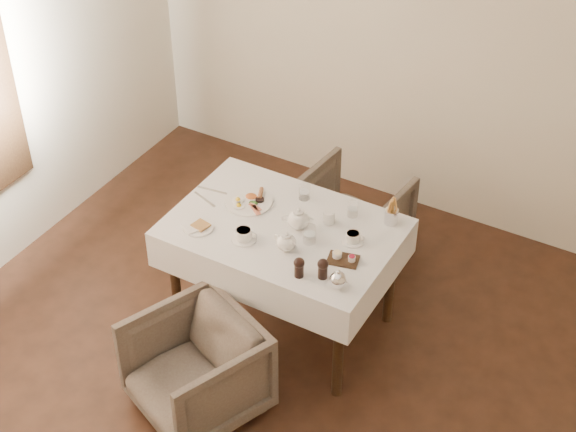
% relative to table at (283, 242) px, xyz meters
% --- Properties ---
extents(table, '(1.28, 0.88, 0.75)m').
position_rel_table_xyz_m(table, '(0.00, 0.00, 0.00)').
color(table, black).
rests_on(table, ground).
extents(armchair_near, '(0.83, 0.84, 0.59)m').
position_rel_table_xyz_m(armchair_near, '(-0.08, -0.80, -0.34)').
color(armchair_near, '#4D4139').
rests_on(armchair_near, ground).
extents(armchair_far, '(0.71, 0.72, 0.60)m').
position_rel_table_xyz_m(armchair_far, '(0.05, 0.78, -0.34)').
color(armchair_far, '#4D4139').
rests_on(armchair_far, ground).
extents(breakfast_plate, '(0.28, 0.28, 0.04)m').
position_rel_table_xyz_m(breakfast_plate, '(-0.28, 0.10, 0.13)').
color(breakfast_plate, white).
rests_on(breakfast_plate, table).
extents(side_plate, '(0.19, 0.17, 0.02)m').
position_rel_table_xyz_m(side_plate, '(-0.42, -0.25, 0.12)').
color(side_plate, white).
rests_on(side_plate, table).
extents(teapot_centre, '(0.21, 0.19, 0.14)m').
position_rel_table_xyz_m(teapot_centre, '(0.08, 0.03, 0.19)').
color(teapot_centre, white).
rests_on(teapot_centre, table).
extents(teapot_front, '(0.16, 0.13, 0.12)m').
position_rel_table_xyz_m(teapot_front, '(0.12, -0.17, 0.18)').
color(teapot_front, white).
rests_on(teapot_front, table).
extents(creamer, '(0.08, 0.08, 0.08)m').
position_rel_table_xyz_m(creamer, '(0.21, 0.16, 0.16)').
color(creamer, white).
rests_on(creamer, table).
extents(teacup_near, '(0.14, 0.14, 0.07)m').
position_rel_table_xyz_m(teacup_near, '(-0.13, -0.21, 0.15)').
color(teacup_near, white).
rests_on(teacup_near, table).
extents(teacup_far, '(0.12, 0.12, 0.06)m').
position_rel_table_xyz_m(teacup_far, '(0.40, 0.07, 0.14)').
color(teacup_far, white).
rests_on(teacup_far, table).
extents(glass_left, '(0.08, 0.08, 0.09)m').
position_rel_table_xyz_m(glass_left, '(-0.02, 0.29, 0.16)').
color(glass_left, silver).
rests_on(glass_left, table).
extents(glass_mid, '(0.08, 0.08, 0.10)m').
position_rel_table_xyz_m(glass_mid, '(0.19, -0.04, 0.17)').
color(glass_mid, silver).
rests_on(glass_mid, table).
extents(glass_right, '(0.08, 0.08, 0.09)m').
position_rel_table_xyz_m(glass_right, '(0.29, 0.29, 0.16)').
color(glass_right, silver).
rests_on(glass_right, table).
extents(condiment_board, '(0.19, 0.15, 0.04)m').
position_rel_table_xyz_m(condiment_board, '(0.43, -0.10, 0.13)').
color(condiment_board, black).
rests_on(condiment_board, table).
extents(pepper_mill_left, '(0.07, 0.07, 0.12)m').
position_rel_table_xyz_m(pepper_mill_left, '(0.28, -0.32, 0.18)').
color(pepper_mill_left, black).
rests_on(pepper_mill_left, table).
extents(pepper_mill_right, '(0.06, 0.06, 0.12)m').
position_rel_table_xyz_m(pepper_mill_right, '(0.39, -0.27, 0.18)').
color(pepper_mill_right, black).
rests_on(pepper_mill_right, table).
extents(silver_pot, '(0.13, 0.12, 0.12)m').
position_rel_table_xyz_m(silver_pot, '(0.50, -0.30, 0.18)').
color(silver_pot, white).
rests_on(silver_pot, table).
extents(fries_cup, '(0.08, 0.08, 0.16)m').
position_rel_table_xyz_m(fries_cup, '(0.51, 0.33, 0.19)').
color(fries_cup, silver).
rests_on(fries_cup, table).
extents(cutlery_fork, '(0.19, 0.04, 0.00)m').
position_rel_table_xyz_m(cutlery_fork, '(-0.54, 0.09, 0.12)').
color(cutlery_fork, silver).
rests_on(cutlery_fork, table).
extents(cutlery_knife, '(0.19, 0.08, 0.00)m').
position_rel_table_xyz_m(cutlery_knife, '(-0.53, -0.01, 0.12)').
color(cutlery_knife, silver).
rests_on(cutlery_knife, table).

